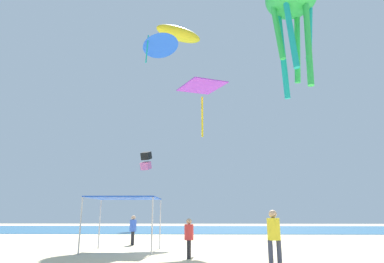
# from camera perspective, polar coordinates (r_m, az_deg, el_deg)

# --- Properties ---
(ground) EXTENTS (110.00, 110.00, 0.10)m
(ground) POSITION_cam_1_polar(r_m,az_deg,el_deg) (16.29, -0.00, -20.58)
(ground) COLOR beige
(ocean_strip) EXTENTS (110.00, 24.65, 0.03)m
(ocean_strip) POSITION_cam_1_polar(r_m,az_deg,el_deg) (44.16, 1.22, -16.54)
(ocean_strip) COLOR #28608C
(ocean_strip) RESTS_ON ground
(canopy_tent) EXTENTS (3.39, 2.99, 2.62)m
(canopy_tent) POSITION_cam_1_polar(r_m,az_deg,el_deg) (17.47, -11.57, -11.54)
(canopy_tent) COLOR #B2B2B7
(canopy_tent) RESTS_ON ground
(person_near_tent) EXTENTS (0.49, 0.46, 1.92)m
(person_near_tent) POSITION_cam_1_polar(r_m,az_deg,el_deg) (12.59, 13.99, -16.66)
(person_near_tent) COLOR #33384C
(person_near_tent) RESTS_ON ground
(person_leftmost) EXTENTS (0.41, 0.44, 1.72)m
(person_leftmost) POSITION_cam_1_polar(r_m,az_deg,el_deg) (21.04, -10.19, -16.07)
(person_leftmost) COLOR black
(person_leftmost) RESTS_ON ground
(person_central) EXTENTS (0.38, 0.43, 1.60)m
(person_central) POSITION_cam_1_polar(r_m,az_deg,el_deg) (14.38, -0.53, -17.46)
(person_central) COLOR black
(person_central) RESTS_ON ground
(kite_diamond_purple) EXTENTS (3.44, 3.44, 3.52)m
(kite_diamond_purple) POSITION_cam_1_polar(r_m,az_deg,el_deg) (21.59, 1.75, 7.37)
(kite_diamond_purple) COLOR purple
(kite_inflatable_yellow) EXTENTS (5.38, 4.19, 2.02)m
(kite_inflatable_yellow) POSITION_cam_1_polar(r_m,az_deg,el_deg) (37.15, -2.30, 16.56)
(kite_inflatable_yellow) COLOR yellow
(kite_box_black) EXTENTS (1.39, 1.54, 2.45)m
(kite_box_black) POSITION_cam_1_polar(r_m,az_deg,el_deg) (41.54, -7.97, -5.04)
(kite_box_black) COLOR black
(kite_delta_blue) EXTENTS (4.68, 4.68, 3.14)m
(kite_delta_blue) POSITION_cam_1_polar(r_m,az_deg,el_deg) (31.60, -5.56, 14.91)
(kite_delta_blue) COLOR blue
(kite_octopus_green) EXTENTS (3.46, 3.46, 7.64)m
(kite_octopus_green) POSITION_cam_1_polar(r_m,az_deg,el_deg) (23.48, 16.81, 20.43)
(kite_octopus_green) COLOR green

